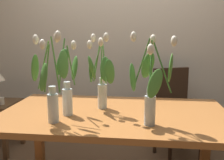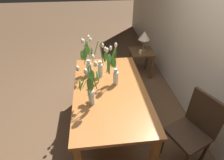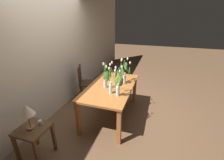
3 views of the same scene
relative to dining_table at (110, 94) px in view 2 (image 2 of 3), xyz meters
name	(u,v)px [view 2 (image 2 of 3)]	position (x,y,z in m)	size (l,w,h in m)	color
ground_plane	(110,128)	(0.00, 0.00, -0.65)	(18.00, 18.00, 0.00)	brown
dining_table	(110,94)	(0.00, 0.00, 0.00)	(1.60, 0.90, 0.74)	#A3602D
tulip_vase_0	(100,64)	(-0.30, -0.11, 0.28)	(0.13, 0.23, 0.55)	silver
tulip_vase_1	(91,87)	(0.24, -0.23, 0.32)	(0.28, 0.24, 0.56)	silver
tulip_vase_2	(87,61)	(-0.36, -0.27, 0.31)	(0.25, 0.15, 0.56)	silver
tulip_vase_3	(113,69)	(-0.11, 0.05, 0.31)	(0.22, 0.18, 0.55)	silver
dining_chair	(194,127)	(0.53, 0.90, -0.12)	(0.52, 0.52, 0.93)	#382619
side_table	(141,56)	(-1.39, 0.78, -0.22)	(0.44, 0.44, 0.55)	brown
table_lamp	(144,36)	(-1.39, 0.80, 0.21)	(0.22, 0.22, 0.40)	olive
pillar_candle	(140,52)	(-1.28, 0.72, -0.06)	(0.06, 0.06, 0.07)	beige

